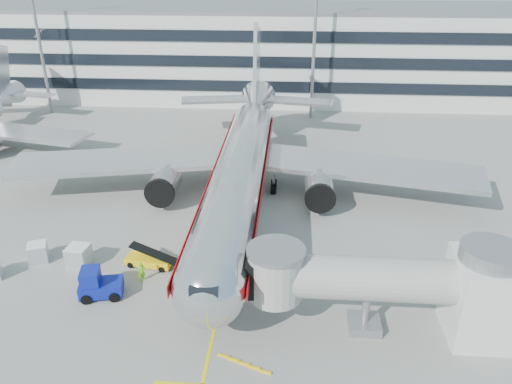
# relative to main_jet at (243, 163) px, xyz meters

# --- Properties ---
(ground) EXTENTS (180.00, 180.00, 0.00)m
(ground) POSITION_rel_main_jet_xyz_m (0.00, -11.72, -4.23)
(ground) COLOR gray
(ground) RESTS_ON ground
(lead_in_line) EXTENTS (0.25, 70.00, 0.01)m
(lead_in_line) POSITION_rel_main_jet_xyz_m (0.00, -1.72, -4.23)
(lead_in_line) COLOR yellow
(lead_in_line) RESTS_ON ground
(main_jet) EXTENTS (50.95, 48.70, 16.06)m
(main_jet) POSITION_rel_main_jet_xyz_m (0.00, 0.00, 0.00)
(main_jet) COLOR silver
(main_jet) RESTS_ON ground
(jet_bridge) EXTENTS (17.80, 4.50, 7.00)m
(jet_bridge) POSITION_rel_main_jet_xyz_m (12.18, -19.72, -0.36)
(jet_bridge) COLOR silver
(jet_bridge) RESTS_ON ground
(terminal) EXTENTS (150.00, 24.25, 15.60)m
(terminal) POSITION_rel_main_jet_xyz_m (0.00, 46.23, 3.57)
(terminal) COLOR silver
(terminal) RESTS_ON ground
(light_mast_west) EXTENTS (2.40, 1.20, 25.45)m
(light_mast_west) POSITION_rel_main_jet_xyz_m (-35.00, 30.28, 10.64)
(light_mast_west) COLOR gray
(light_mast_west) RESTS_ON ground
(light_mast_centre) EXTENTS (2.40, 1.20, 25.45)m
(light_mast_centre) POSITION_rel_main_jet_xyz_m (8.00, 30.28, 10.64)
(light_mast_centre) COLOR gray
(light_mast_centre) RESTS_ON ground
(belt_loader) EXTENTS (4.21, 2.02, 1.97)m
(belt_loader) POSITION_rel_main_jet_xyz_m (-6.65, -13.18, -3.68)
(belt_loader) COLOR yellow
(belt_loader) RESTS_ON ground
(baggage_tug) EXTENTS (3.51, 2.61, 2.40)m
(baggage_tug) POSITION_rel_main_jet_xyz_m (-9.41, -17.53, -3.19)
(baggage_tug) COLOR navy
(baggage_tug) RESTS_ON ground
(cargo_container_right) EXTENTS (1.88, 1.88, 1.82)m
(cargo_container_right) POSITION_rel_main_jet_xyz_m (-12.53, -13.56, -3.32)
(cargo_container_right) COLOR silver
(cargo_container_right) RESTS_ON ground
(cargo_container_front) EXTENTS (2.00, 2.00, 1.64)m
(cargo_container_front) POSITION_rel_main_jet_xyz_m (-16.30, -13.14, -3.41)
(cargo_container_front) COLOR silver
(cargo_container_front) RESTS_ON ground
(ramp_worker) EXTENTS (0.75, 0.74, 1.75)m
(ramp_worker) POSITION_rel_main_jet_xyz_m (-6.64, -15.36, -3.36)
(ramp_worker) COLOR #74D816
(ramp_worker) RESTS_ON ground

